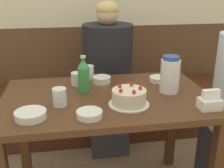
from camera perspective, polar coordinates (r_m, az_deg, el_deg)
name	(u,v)px	position (r m, az deg, el deg)	size (l,w,h in m)	color
bench_seat	(94,113)	(2.56, -3.76, -5.92)	(2.66, 0.38, 0.47)	#472314
dining_table	(107,113)	(1.64, -1.05, -5.94)	(1.18, 0.75, 0.75)	#4C2D19
birthday_cake	(129,97)	(1.47, 3.48, -2.72)	(0.22, 0.22, 0.10)	white
water_pitcher	(170,75)	(1.65, 11.72, 1.87)	(0.11, 0.11, 0.22)	white
soju_bottle	(84,75)	(1.63, -5.79, 1.87)	(0.07, 0.07, 0.22)	#388E4C
napkin_holder	(210,102)	(1.50, 19.29, -3.47)	(0.11, 0.08, 0.11)	white
bowl_soup_white	(31,115)	(1.39, -16.22, -6.03)	(0.15, 0.15, 0.04)	white
bowl_rice_small	(89,114)	(1.35, -4.61, -6.12)	(0.13, 0.13, 0.03)	white
bowl_side_dish	(159,79)	(1.85, 9.47, 1.00)	(0.12, 0.12, 0.03)	white
bowl_sauce_shallow	(102,80)	(1.80, -2.09, 0.89)	(0.12, 0.12, 0.04)	white
glass_water_tall	(60,97)	(1.48, -10.59, -2.64)	(0.07, 0.07, 0.10)	silver
glass_tumbler_short	(77,79)	(1.77, -7.04, 1.08)	(0.08, 0.08, 0.08)	silver
glass_shot_small	(88,72)	(1.86, -4.90, 2.36)	(0.08, 0.08, 0.09)	silver
person_teal_shirt	(108,81)	(2.24, -0.86, 0.67)	(0.38, 0.38, 1.23)	#33333D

